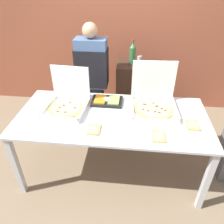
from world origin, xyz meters
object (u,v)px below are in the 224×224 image
at_px(soda_bottle, 133,54).
at_px(person_server_vest, 92,77).
at_px(soda_can_silver, 139,60).
at_px(pizza_box_far_left, 67,102).
at_px(paper_plate_front_right, 192,125).
at_px(pizza_box_near_left, 154,102).
at_px(paper_plate_front_left, 158,137).
at_px(veggie_tray, 107,101).
at_px(paper_plate_front_center, 94,130).

bearing_deg(soda_bottle, person_server_vest, -156.44).
bearing_deg(soda_can_silver, pizza_box_far_left, -131.38).
relative_size(soda_bottle, person_server_vest, 0.21).
distance_m(paper_plate_front_right, person_server_vest, 1.47).
xyz_separation_m(pizza_box_near_left, pizza_box_far_left, (-0.97, -0.10, -0.01)).
xyz_separation_m(paper_plate_front_left, soda_can_silver, (-0.20, 1.32, 0.25)).
bearing_deg(paper_plate_front_right, person_server_vest, 143.39).
relative_size(paper_plate_front_right, soda_can_silver, 1.61).
bearing_deg(veggie_tray, pizza_box_near_left, -7.14).
bearing_deg(veggie_tray, person_server_vest, 117.69).
bearing_deg(paper_plate_front_center, pizza_box_near_left, 38.72).
bearing_deg(soda_can_silver, person_server_vest, -159.77).
distance_m(veggie_tray, soda_can_silver, 0.85).
relative_size(pizza_box_near_left, veggie_tray, 1.48).
relative_size(paper_plate_front_center, paper_plate_front_left, 1.05).
bearing_deg(pizza_box_near_left, paper_plate_front_center, -144.30).
height_order(paper_plate_front_center, person_server_vest, person_server_vest).
relative_size(paper_plate_front_center, soda_bottle, 0.75).
relative_size(paper_plate_front_center, soda_can_silver, 2.09).
xyz_separation_m(veggie_tray, soda_bottle, (0.27, 0.73, 0.33)).
distance_m(paper_plate_front_left, veggie_tray, 0.81).
distance_m(pizza_box_near_left, paper_plate_front_center, 0.77).
bearing_deg(veggie_tray, soda_can_silver, 63.65).
bearing_deg(paper_plate_front_right, pizza_box_near_left, 140.86).
bearing_deg(paper_plate_front_right, soda_can_silver, 116.58).
xyz_separation_m(paper_plate_front_left, veggie_tray, (-0.56, 0.59, 0.01)).
bearing_deg(paper_plate_front_left, paper_plate_front_center, 176.20).
distance_m(pizza_box_near_left, paper_plate_front_left, 0.53).
height_order(pizza_box_far_left, soda_can_silver, pizza_box_far_left).
distance_m(paper_plate_front_right, paper_plate_front_center, 0.99).
bearing_deg(paper_plate_front_left, person_server_vest, 127.10).
distance_m(pizza_box_near_left, pizza_box_far_left, 0.97).
xyz_separation_m(pizza_box_far_left, person_server_vest, (0.17, 0.67, 0.01)).
relative_size(paper_plate_front_right, person_server_vest, 0.12).
distance_m(paper_plate_front_right, paper_plate_front_left, 0.41).
height_order(paper_plate_front_right, person_server_vest, person_server_vest).
xyz_separation_m(veggie_tray, person_server_vest, (-0.26, 0.50, 0.06)).
bearing_deg(person_server_vest, pizza_box_far_left, 75.92).
relative_size(paper_plate_front_right, paper_plate_front_center, 0.77).
distance_m(pizza_box_far_left, paper_plate_front_right, 1.36).
distance_m(pizza_box_near_left, soda_can_silver, 0.84).
bearing_deg(soda_bottle, veggie_tray, -109.96).
bearing_deg(paper_plate_front_left, soda_can_silver, 98.59).
relative_size(pizza_box_near_left, soda_can_silver, 4.32).
distance_m(paper_plate_front_center, person_server_vest, 1.07).
height_order(paper_plate_front_left, soda_bottle, soda_bottle).
distance_m(paper_plate_front_center, paper_plate_front_left, 0.62).
bearing_deg(veggie_tray, soda_bottle, 70.04).
height_order(soda_bottle, person_server_vest, person_server_vest).
xyz_separation_m(pizza_box_far_left, paper_plate_front_right, (1.35, -0.21, -0.07)).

